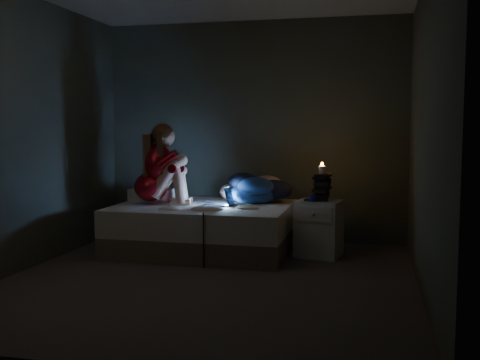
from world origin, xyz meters
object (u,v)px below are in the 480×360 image
(candle, at_px, (322,169))
(bed, at_px, (204,228))
(nightstand, at_px, (319,228))
(phone, at_px, (308,200))
(woman, at_px, (151,164))
(laptop, at_px, (218,196))

(candle, bearing_deg, bed, -176.76)
(nightstand, xyz_separation_m, phone, (-0.11, -0.06, 0.30))
(woman, relative_size, candle, 11.06)
(bed, distance_m, candle, 1.43)
(candle, relative_size, phone, 0.57)
(nightstand, bearing_deg, phone, -138.35)
(woman, relative_size, phone, 6.32)
(laptop, relative_size, nightstand, 0.51)
(bed, xyz_separation_m, phone, (1.14, -0.01, 0.34))
(woman, height_order, phone, woman)
(bed, bearing_deg, nightstand, 2.32)
(nightstand, distance_m, phone, 0.33)
(phone, bearing_deg, woman, 165.35)
(bed, distance_m, nightstand, 1.25)
(woman, xyz_separation_m, phone, (1.71, 0.05, -0.36))
(laptop, xyz_separation_m, candle, (1.09, 0.11, 0.30))
(bed, height_order, laptop, laptop)
(woman, xyz_separation_m, nightstand, (1.82, 0.12, -0.66))
(laptop, distance_m, phone, 0.96)
(bed, relative_size, laptop, 6.22)
(woman, bearing_deg, nightstand, -8.35)
(bed, xyz_separation_m, candle, (1.27, 0.07, 0.66))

